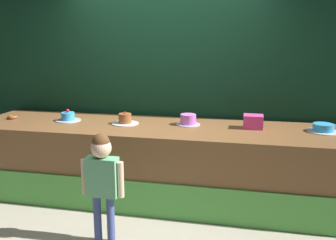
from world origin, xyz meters
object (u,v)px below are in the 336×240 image
Objects in this scene: pink_box at (253,122)px; cake_far_left at (68,117)px; donut at (12,117)px; cake_center_right at (188,120)px; child_figure at (102,173)px; cake_far_right at (323,128)px; cake_center_left at (125,120)px.

pink_box is 0.70× the size of cake_far_left.
cake_center_right is at bearing 3.62° from donut.
cake_far_left is (-0.88, 1.10, 0.24)m from child_figure.
cake_far_right is (3.65, 0.11, 0.02)m from donut.
cake_far_left is at bearing 179.10° from cake_center_left.
cake_far_left is 1.46m from cake_center_right.
cake_center_left is (-0.15, 1.09, 0.24)m from child_figure.
child_figure is at bearing -51.35° from cake_far_left.
cake_center_left is at bearing 97.81° from child_figure.
child_figure reaches higher than donut.
child_figure is 3.40× the size of cake_far_left.
cake_center_left is at bearing -171.71° from cake_center_right.
cake_far_right is at bearing 1.79° from donut.
cake_center_left is (0.73, -0.01, 0.01)m from cake_far_left.
cake_center_left reaches higher than donut.
child_figure is 1.43m from cake_far_left.
cake_far_left reaches higher than donut.
cake_center_right is (0.58, 1.19, 0.25)m from child_figure.
cake_center_left reaches higher than cake_far_right.
cake_far_right is at bearing -0.95° from cake_center_right.
cake_far_right is at bearing 2.15° from cake_center_left.
cake_center_left reaches higher than cake_far_left.
cake_far_left is at bearing -176.28° from cake_center_right.
child_figure reaches higher than cake_center_right.
cake_center_left is at bearing -177.85° from cake_far_right.
pink_box reaches higher than cake_center_left.
child_figure is 3.77× the size of cake_center_right.
cake_far_right is (2.92, 0.07, -0.00)m from cake_far_left.
cake_center_right is (2.19, 0.14, 0.03)m from donut.
child_figure is at bearing -115.94° from cake_center_right.
child_figure is 1.12m from cake_center_left.
donut is (-1.61, 1.06, 0.22)m from child_figure.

